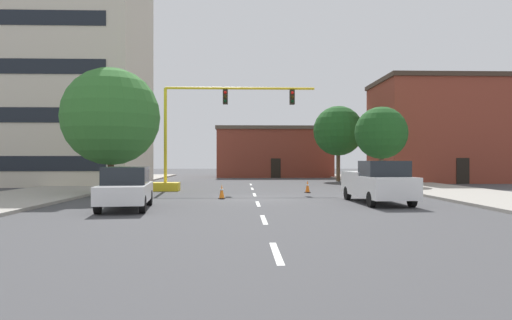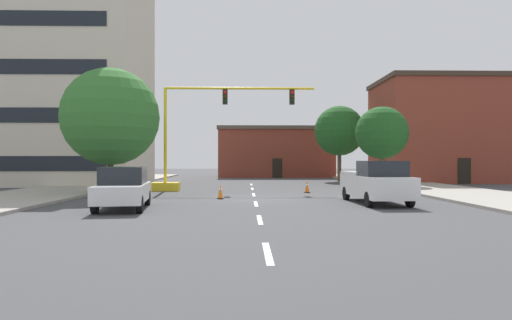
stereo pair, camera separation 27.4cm
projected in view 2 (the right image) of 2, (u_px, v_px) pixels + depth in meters
The scene contains 20 objects.
ground_plane at pixel (255, 198), 23.87m from camera, with size 160.00×160.00×0.00m, color #424244.
sidewalk_left at pixel (76, 188), 31.58m from camera, with size 6.00×56.00×0.14m, color #9E998E.
sidewalk_right at pixel (425, 187), 32.16m from camera, with size 6.00×56.00×0.14m, color #9E998E.
lane_stripe_seg_0 at pixel (268, 253), 9.88m from camera, with size 0.16×2.40×0.01m, color silver.
lane_stripe_seg_1 at pixel (260, 220), 15.38m from camera, with size 0.16×2.40×0.01m, color silver.
lane_stripe_seg_2 at pixel (256, 204), 20.87m from camera, with size 0.16×2.40×0.01m, color silver.
lane_stripe_seg_3 at pixel (254, 195), 26.37m from camera, with size 0.16×2.40×0.01m, color silver.
lane_stripe_seg_4 at pixel (252, 189), 31.87m from camera, with size 0.16×2.40×0.01m, color silver.
lane_stripe_seg_5 at pixel (251, 184), 37.37m from camera, with size 0.16×2.40×0.01m, color silver.
building_tall_left at pixel (51, 78), 38.19m from camera, with size 15.71×11.02×17.94m.
building_brick_center at pixel (275, 152), 54.69m from camera, with size 13.63×7.81×5.92m.
building_row_right at pixel (442, 131), 42.31m from camera, with size 11.95×8.79×9.53m.
traffic_signal_gantry at pixel (188, 155), 29.73m from camera, with size 10.70×1.20×6.83m.
tree_left_near at pixel (111, 117), 26.28m from camera, with size 5.63×5.63×7.36m.
tree_right_mid at pixel (382, 133), 34.23m from camera, with size 3.97×3.97×6.07m.
tree_right_far at pixel (339, 131), 42.83m from camera, with size 4.71×4.71×7.15m.
pickup_truck_white at pixel (376, 183), 21.12m from camera, with size 2.22×5.48×1.99m.
sedan_white_near_left at pixel (124, 188), 18.68m from camera, with size 2.36×4.69×1.74m.
traffic_cone_roadside_a at pixel (307, 187), 28.00m from camera, with size 0.36×0.36×0.76m.
traffic_cone_roadside_b at pixel (220, 192), 23.66m from camera, with size 0.36×0.36×0.76m.
Camera 2 is at (-0.49, -23.87, 2.03)m, focal length 31.80 mm.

